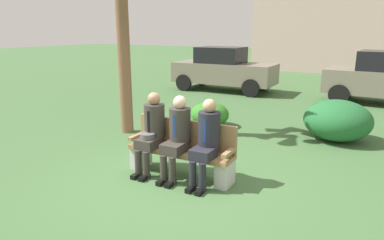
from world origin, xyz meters
name	(u,v)px	position (x,y,z in m)	size (l,w,h in m)	color
ground_plane	(174,180)	(0.00, 0.00, 0.00)	(80.00, 80.00, 0.00)	#416639
park_bench	(182,150)	(-0.01, 0.28, 0.42)	(1.78, 0.44, 0.90)	#99754C
seated_man_left	(152,129)	(-0.51, 0.15, 0.74)	(0.34, 0.72, 1.34)	#38332D
seated_man_middle	(177,133)	(-0.02, 0.16, 0.74)	(0.34, 0.72, 1.33)	#38332D
seated_man_right	(207,138)	(0.49, 0.16, 0.74)	(0.34, 0.72, 1.33)	#23232D
shrub_near_bench	(338,120)	(2.00, 3.45, 0.44)	(1.41, 1.29, 0.88)	#246533
shrub_mid_lawn	(210,114)	(-0.89, 3.17, 0.30)	(0.96, 0.88, 0.60)	#337D26
parked_car_near	(223,69)	(-2.67, 8.06, 0.84)	(3.91, 1.71, 1.68)	slate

